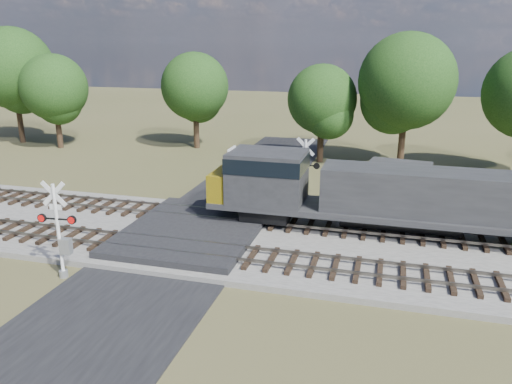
% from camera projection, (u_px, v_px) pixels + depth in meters
% --- Properties ---
extents(ground, '(160.00, 160.00, 0.00)m').
position_uv_depth(ground, '(190.00, 241.00, 26.79)').
color(ground, '#484927').
rests_on(ground, ground).
extents(ballast_bed, '(140.00, 10.00, 0.30)m').
position_uv_depth(ballast_bed, '(381.00, 255.00, 24.67)').
color(ballast_bed, gray).
rests_on(ballast_bed, ground).
extents(road, '(7.00, 60.00, 0.08)m').
position_uv_depth(road, '(190.00, 240.00, 26.78)').
color(road, black).
rests_on(road, ground).
extents(crossing_panel, '(7.00, 9.00, 0.62)m').
position_uv_depth(crossing_panel, '(193.00, 232.00, 27.16)').
color(crossing_panel, '#262628').
rests_on(crossing_panel, ground).
extents(track_near, '(140.00, 2.60, 0.33)m').
position_uv_depth(track_near, '(234.00, 255.00, 24.03)').
color(track_near, black).
rests_on(track_near, ballast_bed).
extents(track_far, '(140.00, 2.60, 0.33)m').
position_uv_depth(track_far, '(260.00, 220.00, 28.64)').
color(track_far, black).
rests_on(track_far, ballast_bed).
extents(crossing_signal_near, '(1.83, 0.41, 4.55)m').
position_uv_depth(crossing_signal_near, '(61.00, 239.00, 22.10)').
color(crossing_signal_near, silver).
rests_on(crossing_signal_near, ground).
extents(crossing_signal_far, '(1.86, 0.40, 4.61)m').
position_uv_depth(crossing_signal_far, '(303.00, 180.00, 31.37)').
color(crossing_signal_far, silver).
rests_on(crossing_signal_far, ground).
extents(equipment_shed, '(4.46, 4.46, 2.67)m').
position_uv_depth(equipment_shed, '(397.00, 185.00, 32.13)').
color(equipment_shed, '#4B3520').
rests_on(equipment_shed, ground).
extents(treeline, '(80.23, 11.15, 11.76)m').
position_uv_depth(treeline, '(375.00, 84.00, 40.89)').
color(treeline, black).
rests_on(treeline, ground).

